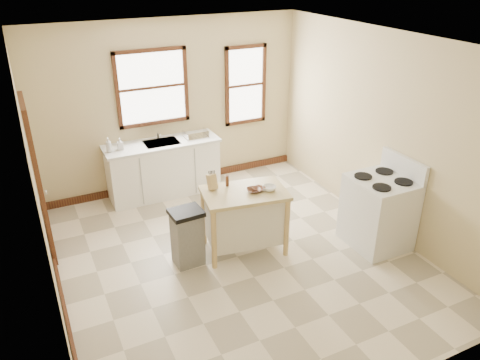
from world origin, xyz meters
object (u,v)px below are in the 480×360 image
(soap_bottle_a, at_px, (109,145))
(soap_bottle_b, at_px, (120,144))
(dish_rack, at_px, (196,134))
(bowl_b, at_px, (259,189))
(bowl_c, at_px, (269,188))
(pepper_grinder, at_px, (227,181))
(trash_bin, at_px, (187,237))
(knife_block, at_px, (212,182))
(bowl_a, at_px, (254,190))
(gas_stove, at_px, (379,203))
(kitchen_island, at_px, (244,221))

(soap_bottle_a, xyz_separation_m, soap_bottle_b, (0.18, 0.03, -0.02))
(dish_rack, relative_size, bowl_b, 2.43)
(bowl_c, bearing_deg, pepper_grinder, 141.26)
(pepper_grinder, relative_size, bowl_c, 0.83)
(trash_bin, bearing_deg, pepper_grinder, 14.59)
(knife_block, bearing_deg, pepper_grinder, -9.47)
(pepper_grinder, distance_m, bowl_b, 0.43)
(bowl_a, relative_size, bowl_c, 1.00)
(knife_block, xyz_separation_m, gas_stove, (2.06, -0.90, -0.36))
(kitchen_island, distance_m, trash_bin, 0.80)
(dish_rack, distance_m, knife_block, 1.87)
(kitchen_island, bearing_deg, gas_stove, -12.05)
(bowl_a, bearing_deg, gas_stove, -20.54)
(bowl_a, bearing_deg, kitchen_island, 148.55)
(knife_block, bearing_deg, trash_bin, -165.29)
(soap_bottle_a, bearing_deg, pepper_grinder, -41.94)
(kitchen_island, bearing_deg, bowl_c, -10.86)
(bowl_c, bearing_deg, soap_bottle_a, 127.09)
(knife_block, xyz_separation_m, trash_bin, (-0.45, -0.21, -0.60))
(gas_stove, bearing_deg, pepper_grinder, 153.82)
(pepper_grinder, distance_m, bowl_c, 0.57)
(pepper_grinder, bearing_deg, trash_bin, -162.58)
(pepper_grinder, bearing_deg, soap_bottle_a, 123.37)
(soap_bottle_b, bearing_deg, pepper_grinder, -60.84)
(bowl_b, bearing_deg, pepper_grinder, 137.19)
(dish_rack, height_order, gas_stove, gas_stove)
(bowl_b, relative_size, bowl_c, 0.88)
(knife_block, relative_size, bowl_c, 1.11)
(knife_block, bearing_deg, bowl_b, -38.69)
(pepper_grinder, bearing_deg, knife_block, -179.43)
(gas_stove, bearing_deg, bowl_c, 158.50)
(soap_bottle_b, height_order, pepper_grinder, soap_bottle_b)
(soap_bottle_b, height_order, bowl_a, soap_bottle_b)
(bowl_a, relative_size, bowl_b, 1.13)
(dish_rack, xyz_separation_m, bowl_b, (0.06, -2.10, -0.06))
(trash_bin, bearing_deg, soap_bottle_b, 96.54)
(soap_bottle_b, height_order, knife_block, soap_bottle_b)
(trash_bin, xyz_separation_m, gas_stove, (2.50, -0.70, 0.24))
(dish_rack, xyz_separation_m, bowl_a, (-0.02, -2.11, -0.06))
(soap_bottle_a, bearing_deg, trash_bin, -60.90)
(kitchen_island, distance_m, bowl_b, 0.50)
(bowl_a, distance_m, bowl_c, 0.21)
(bowl_b, bearing_deg, bowl_c, -25.89)
(knife_block, height_order, trash_bin, knife_block)
(bowl_c, bearing_deg, bowl_b, 154.11)
(soap_bottle_a, xyz_separation_m, knife_block, (0.96, -1.78, -0.05))
(gas_stove, bearing_deg, trash_bin, 164.43)
(bowl_a, height_order, bowl_c, bowl_c)
(soap_bottle_b, relative_size, bowl_c, 1.04)
(soap_bottle_a, relative_size, pepper_grinder, 1.55)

